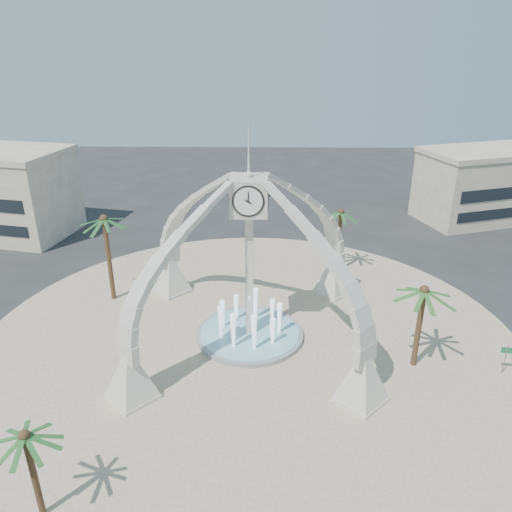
{
  "coord_description": "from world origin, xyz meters",
  "views": [
    {
      "loc": [
        1.07,
        -31.84,
        20.74
      ],
      "look_at": [
        0.43,
        2.0,
        5.78
      ],
      "focal_mm": 35.0,
      "sensor_mm": 36.0,
      "label": 1
    }
  ],
  "objects_px": {
    "palm_north": "(341,213)",
    "fountain": "(250,334)",
    "palm_west": "(104,220)",
    "street_sign": "(506,354)",
    "palm_east": "(424,291)",
    "clock_tower": "(249,258)",
    "palm_south": "(25,437)"
  },
  "relations": [
    {
      "from": "palm_north",
      "to": "palm_south",
      "type": "bearing_deg",
      "value": -122.76
    },
    {
      "from": "palm_west",
      "to": "clock_tower",
      "type": "bearing_deg",
      "value": -25.68
    },
    {
      "from": "fountain",
      "to": "palm_south",
      "type": "relative_size",
      "value": 1.46
    },
    {
      "from": "palm_east",
      "to": "palm_north",
      "type": "distance_m",
      "value": 15.19
    },
    {
      "from": "palm_west",
      "to": "street_sign",
      "type": "distance_m",
      "value": 31.05
    },
    {
      "from": "palm_east",
      "to": "clock_tower",
      "type": "bearing_deg",
      "value": 163.86
    },
    {
      "from": "fountain",
      "to": "palm_south",
      "type": "xyz_separation_m",
      "value": [
        -9.31,
        -15.4,
        4.5
      ]
    },
    {
      "from": "clock_tower",
      "to": "palm_east",
      "type": "height_order",
      "value": "clock_tower"
    },
    {
      "from": "fountain",
      "to": "palm_west",
      "type": "relative_size",
      "value": 0.99
    },
    {
      "from": "fountain",
      "to": "palm_north",
      "type": "bearing_deg",
      "value": 55.18
    },
    {
      "from": "palm_north",
      "to": "fountain",
      "type": "bearing_deg",
      "value": -124.82
    },
    {
      "from": "fountain",
      "to": "palm_north",
      "type": "distance_m",
      "value": 15.15
    },
    {
      "from": "palm_west",
      "to": "palm_east",
      "type": "bearing_deg",
      "value": -21.17
    },
    {
      "from": "fountain",
      "to": "street_sign",
      "type": "height_order",
      "value": "fountain"
    },
    {
      "from": "palm_east",
      "to": "palm_south",
      "type": "height_order",
      "value": "palm_east"
    },
    {
      "from": "palm_north",
      "to": "clock_tower",
      "type": "bearing_deg",
      "value": -124.82
    },
    {
      "from": "fountain",
      "to": "palm_south",
      "type": "bearing_deg",
      "value": -121.16
    },
    {
      "from": "clock_tower",
      "to": "palm_west",
      "type": "relative_size",
      "value": 2.22
    },
    {
      "from": "palm_east",
      "to": "palm_west",
      "type": "relative_size",
      "value": 0.81
    },
    {
      "from": "palm_west",
      "to": "street_sign",
      "type": "bearing_deg",
      "value": -18.77
    },
    {
      "from": "palm_north",
      "to": "palm_west",
      "type": "bearing_deg",
      "value": -163.67
    },
    {
      "from": "palm_south",
      "to": "street_sign",
      "type": "relative_size",
      "value": 2.46
    },
    {
      "from": "palm_south",
      "to": "street_sign",
      "type": "distance_m",
      "value": 28.85
    },
    {
      "from": "palm_east",
      "to": "palm_west",
      "type": "xyz_separation_m",
      "value": [
        -23.22,
        8.99,
        1.46
      ]
    },
    {
      "from": "fountain",
      "to": "palm_east",
      "type": "distance_m",
      "value": 13.0
    },
    {
      "from": "fountain",
      "to": "street_sign",
      "type": "relative_size",
      "value": 3.6
    },
    {
      "from": "palm_east",
      "to": "palm_south",
      "type": "relative_size",
      "value": 1.2
    },
    {
      "from": "fountain",
      "to": "palm_south",
      "type": "distance_m",
      "value": 18.55
    },
    {
      "from": "clock_tower",
      "to": "palm_north",
      "type": "distance_m",
      "value": 14.07
    },
    {
      "from": "fountain",
      "to": "palm_north",
      "type": "relative_size",
      "value": 1.19
    },
    {
      "from": "fountain",
      "to": "palm_west",
      "type": "distance_m",
      "value": 14.87
    },
    {
      "from": "fountain",
      "to": "palm_north",
      "type": "height_order",
      "value": "palm_north"
    }
  ]
}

